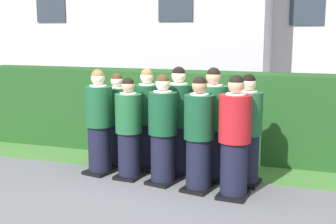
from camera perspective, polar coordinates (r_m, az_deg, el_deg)
The scene contains 13 objects.
ground_plane at distance 6.91m, azimuth -0.72°, elevation -8.97°, with size 60.00×60.00×0.00m, color slate.
student_front_row_0 at distance 7.29m, azimuth -8.69°, elevation -1.55°, with size 0.48×0.55×1.68m.
student_front_row_1 at distance 7.00m, azimuth -4.97°, elevation -2.38°, with size 0.41×0.52×1.58m.
student_front_row_2 at distance 6.72m, azimuth -0.67°, elevation -2.56°, with size 0.48×0.54×1.65m.
student_front_row_3 at distance 6.43m, azimuth 3.93°, elevation -3.15°, with size 0.47×0.56×1.65m.
student_in_red_blazer at distance 6.21m, azimuth 8.41°, elevation -3.49°, with size 0.44×0.55×1.70m.
student_rear_row_0 at distance 7.72m, azimuth -6.38°, elevation -1.22°, with size 0.41×0.51×1.58m.
student_rear_row_1 at distance 7.44m, azimuth -2.64°, elevation -1.24°, with size 0.49×0.57×1.67m.
student_rear_row_2 at distance 7.12m, azimuth 1.33°, elevation -1.52°, with size 0.48×0.58×1.73m.
student_rear_row_3 at distance 6.93m, azimuth 5.66°, elevation -1.86°, with size 0.47×0.57×1.73m.
student_rear_row_4 at distance 6.76m, azimuth 9.96°, elevation -2.59°, with size 0.44×0.52×1.66m.
hedge at distance 8.30m, azimuth 3.24°, elevation -0.22°, with size 8.82×0.70×1.55m.
lawn_strip at distance 7.73m, azimuth 1.57°, elevation -6.86°, with size 8.82×0.90×0.01m, color #477A38.
Camera 1 is at (2.19, -6.15, 2.25)m, focal length 48.30 mm.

